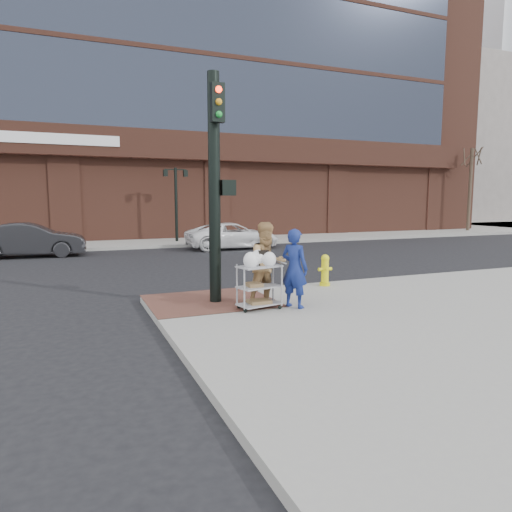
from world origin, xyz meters
name	(u,v)px	position (x,y,z in m)	size (l,w,h in m)	color
ground	(249,314)	(0.00, 0.00, 0.00)	(220.00, 220.00, 0.00)	black
sidewalk_far	(248,224)	(12.50, 32.00, 0.07)	(65.00, 36.00, 0.15)	gray
brick_curb_ramp	(210,301)	(-0.60, 0.90, 0.16)	(2.80, 2.40, 0.01)	brown
bank_building	(169,59)	(5.00, 31.00, 14.15)	(42.00, 26.00, 28.00)	brown
filler_block	(430,148)	(40.00, 38.00, 9.00)	(14.00, 20.00, 18.00)	slate
bare_tree_a	(472,147)	(24.00, 16.50, 6.27)	(1.80, 1.80, 7.20)	#382B21
lamp_post	(176,196)	(2.00, 16.00, 2.62)	(1.32, 0.22, 4.00)	black
traffic_signal_pole	(216,182)	(-0.48, 0.77, 2.83)	(0.61, 0.51, 5.00)	black
woman_blue	(294,268)	(0.89, -0.37, 0.99)	(0.61, 0.40, 1.69)	navy
pedestrian_tan	(267,264)	(0.41, -0.03, 1.06)	(0.88, 0.69, 1.82)	tan
sedan_dark	(30,240)	(-5.05, 12.61, 0.73)	(1.55, 4.43, 1.46)	black
minivan_white	(233,236)	(4.03, 12.48, 0.65)	(2.14, 4.65, 1.29)	white
utility_cart	(259,283)	(0.14, -0.22, 0.71)	(0.98, 0.68, 1.24)	gray
fire_hydrant	(325,270)	(2.78, 1.54, 0.58)	(0.40, 0.28, 0.84)	yellow
newsbox_red	(10,238)	(-6.10, 15.31, 0.65)	(0.42, 0.38, 1.01)	maroon
newsbox_blue	(28,237)	(-5.32, 15.05, 0.68)	(0.44, 0.40, 1.05)	blue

